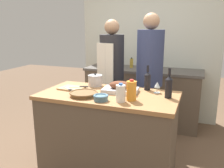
{
  "coord_description": "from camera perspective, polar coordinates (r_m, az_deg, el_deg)",
  "views": [
    {
      "loc": [
        0.88,
        -2.23,
        1.63
      ],
      "look_at": [
        0.0,
        0.11,
        1.01
      ],
      "focal_mm": 38.0,
      "sensor_mm": 36.0,
      "label": 1
    }
  ],
  "objects": [
    {
      "name": "stock_pot",
      "position": [
        2.81,
        -4.05,
        0.87
      ],
      "size": [
        0.17,
        0.17,
        0.15
      ],
      "color": "#B7B7BC",
      "rests_on": "kitchen_island"
    },
    {
      "name": "condiment_bottle_tall",
      "position": [
        4.23,
        -3.01,
        5.73
      ],
      "size": [
        0.07,
        0.07,
        0.2
      ],
      "color": "maroon",
      "rests_on": "back_counter"
    },
    {
      "name": "back_counter",
      "position": [
        4.05,
        7.24,
        -2.87
      ],
      "size": [
        1.91,
        0.6,
        0.94
      ],
      "color": "brown",
      "rests_on": "ground_plane"
    },
    {
      "name": "knife_paring",
      "position": [
        2.64,
        -10.3,
        -1.19
      ],
      "size": [
        0.2,
        0.15,
        0.01
      ],
      "color": "#B7B7BC",
      "rests_on": "cutting_board"
    },
    {
      "name": "juice_jug",
      "position": [
        2.26,
        4.7,
        -1.61
      ],
      "size": [
        0.09,
        0.09,
        0.2
      ],
      "color": "orange",
      "rests_on": "kitchen_island"
    },
    {
      "name": "person_cook_guest",
      "position": [
        3.16,
        8.98,
        2.12
      ],
      "size": [
        0.35,
        0.35,
        1.79
      ],
      "rotation": [
        0.0,
        0.0,
        0.07
      ],
      "color": "beige",
      "rests_on": "ground_plane"
    },
    {
      "name": "knife_chef",
      "position": [
        2.73,
        -8.24,
        -0.63
      ],
      "size": [
        0.25,
        0.12,
        0.01
      ],
      "color": "#B7B7BC",
      "rests_on": "cutting_board"
    },
    {
      "name": "wine_bottle_green",
      "position": [
        2.39,
        13.49,
        -0.53
      ],
      "size": [
        0.07,
        0.07,
        0.3
      ],
      "color": "black",
      "rests_on": "kitchen_island"
    },
    {
      "name": "kitchen_island",
      "position": [
        2.66,
        -0.86,
        -11.99
      ],
      "size": [
        1.44,
        0.74,
        0.93
      ],
      "color": "brown",
      "rests_on": "ground_plane"
    },
    {
      "name": "wine_glass_left",
      "position": [
        2.55,
        10.83,
        -0.31
      ],
      "size": [
        0.07,
        0.07,
        0.12
      ],
      "color": "silver",
      "rests_on": "kitchen_island"
    },
    {
      "name": "roasting_pan",
      "position": [
        2.53,
        2.03,
        -0.99
      ],
      "size": [
        0.39,
        0.28,
        0.12
      ],
      "color": "#BCBCC1",
      "rests_on": "kitchen_island"
    },
    {
      "name": "person_cook_aproned",
      "position": [
        3.28,
        -0.07,
        1.99
      ],
      "size": [
        0.33,
        0.36,
        1.71
      ],
      "rotation": [
        0.0,
        0.0,
        -0.25
      ],
      "color": "beige",
      "rests_on": "ground_plane"
    },
    {
      "name": "mixing_bowl",
      "position": [
        2.26,
        -2.7,
        -3.25
      ],
      "size": [
        0.15,
        0.15,
        0.06
      ],
      "color": "slate",
      "rests_on": "kitchen_island"
    },
    {
      "name": "milk_jug",
      "position": [
        2.21,
        2.11,
        -2.26
      ],
      "size": [
        0.09,
        0.09,
        0.18
      ],
      "color": "white",
      "rests_on": "kitchen_island"
    },
    {
      "name": "wicker_basket",
      "position": [
        2.43,
        -6.85,
        -2.33
      ],
      "size": [
        0.29,
        0.29,
        0.04
      ],
      "color": "brown",
      "rests_on": "kitchen_island"
    },
    {
      "name": "condiment_bottle_short",
      "position": [
        4.1,
        1.08,
        5.01
      ],
      "size": [
        0.06,
        0.06,
        0.14
      ],
      "color": "#332D28",
      "rests_on": "back_counter"
    },
    {
      "name": "wine_bottle_dark",
      "position": [
        2.64,
        8.53,
        0.87
      ],
      "size": [
        0.07,
        0.07,
        0.28
      ],
      "color": "black",
      "rests_on": "kitchen_island"
    },
    {
      "name": "condiment_bottle_extra",
      "position": [
        4.02,
        4.7,
        5.04
      ],
      "size": [
        0.06,
        0.06,
        0.17
      ],
      "color": "#B28E2D",
      "rests_on": "back_counter"
    },
    {
      "name": "cutting_board",
      "position": [
        2.72,
        -9.73,
        -0.99
      ],
      "size": [
        0.28,
        0.23,
        0.02
      ],
      "color": "tan",
      "rests_on": "kitchen_island"
    },
    {
      "name": "back_wall",
      "position": [
        4.24,
        8.71,
        8.93
      ],
      "size": [
        2.41,
        0.1,
        2.55
      ],
      "color": "silver",
      "rests_on": "ground_plane"
    }
  ]
}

